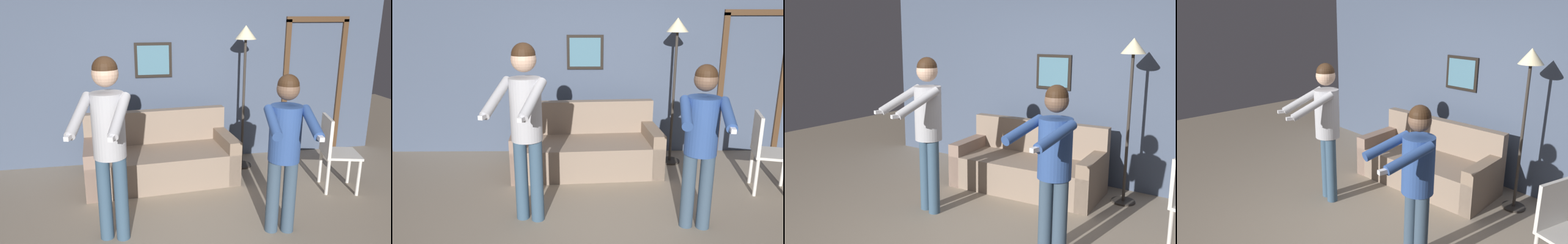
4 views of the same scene
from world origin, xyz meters
The scene contains 7 objects.
ground_plane centered at (0.00, 0.00, 0.00)m, with size 12.00×12.00×0.00m, color gray.
back_wall_assembly centered at (0.03, 2.28, 1.30)m, with size 6.40×0.10×2.60m.
couch centered at (-0.27, 1.56, 0.28)m, with size 1.96×0.98×0.87m.
torchiere_lamp centered at (0.92, 1.81, 1.58)m, with size 0.28×0.28×1.97m.
person_standing_left centered at (-0.84, 0.25, 1.08)m, with size 0.54×0.74×1.77m.
person_standing_right centered at (0.78, 0.08, 0.96)m, with size 0.51×0.71×1.60m.
dining_chair_distant centered at (1.80, 0.90, 0.53)m, with size 0.51×0.51×0.93m.
Camera 2 is at (-0.29, -3.22, 2.02)m, focal length 35.00 mm.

